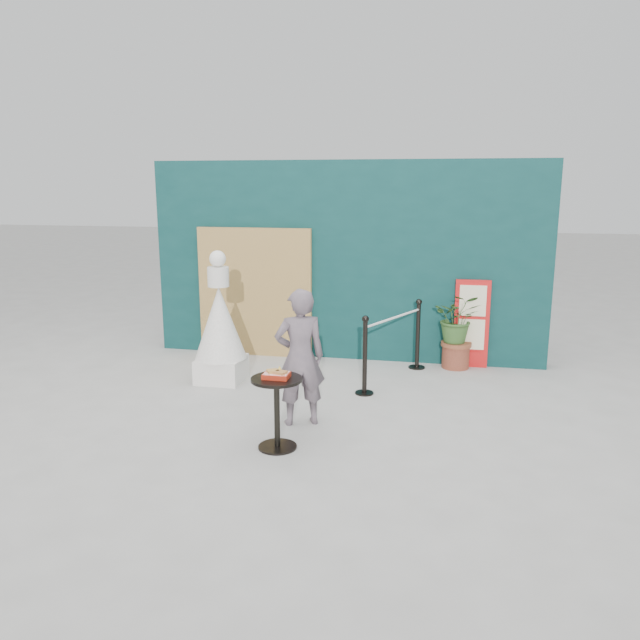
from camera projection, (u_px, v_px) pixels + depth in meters
The scene contains 10 objects.
ground at pixel (298, 432), 6.81m from camera, with size 60.00×60.00×0.00m, color #ADAAA5.
back_wall at pixel (346, 261), 9.50m from camera, with size 6.00×0.30×3.00m, color #0A2F2F.
bamboo_fence at pixel (255, 293), 9.68m from camera, with size 1.80×0.08×2.00m, color tan.
woman at pixel (300, 357), 6.91m from camera, with size 0.56×0.37×1.55m, color slate.
menu_board at pixel (471, 324), 9.11m from camera, with size 0.50×0.07×1.30m.
statue at pixel (220, 329), 8.44m from camera, with size 0.70×0.70×1.80m.
cafe_table at pixel (277, 402), 6.31m from camera, with size 0.52×0.52×0.75m.
food_basket at pixel (277, 374), 6.25m from camera, with size 0.26×0.19×0.11m.
planter at pixel (457, 325), 9.06m from camera, with size 0.66×0.57×1.12m.
stanchion_barrier at pixel (393, 345), 8.51m from camera, with size 0.84×1.54×1.03m.
Camera 1 is at (1.55, -6.20, 2.66)m, focal length 35.00 mm.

